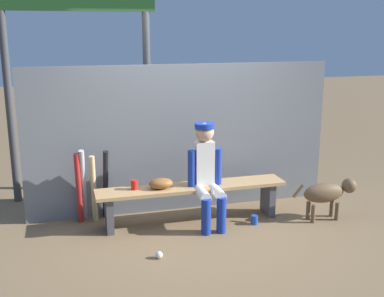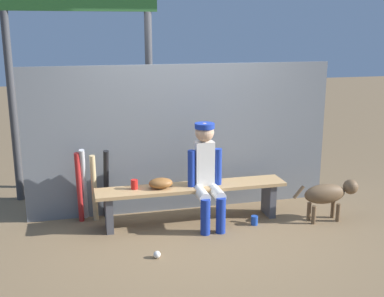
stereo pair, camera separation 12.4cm
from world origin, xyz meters
name	(u,v)px [view 1 (the left image)]	position (x,y,z in m)	size (l,w,h in m)	color
ground_plane	(192,222)	(0.00, 0.00, 0.00)	(30.00, 30.00, 0.00)	brown
chainlink_fence	(182,139)	(0.00, 0.47, 0.92)	(3.83, 0.03, 1.84)	slate
dugout_bench	(192,194)	(0.00, 0.00, 0.35)	(2.25, 0.36, 0.46)	tan
player_seated	(207,171)	(0.15, -0.11, 0.65)	(0.41, 0.55, 1.20)	silver
baseball_glove	(161,183)	(-0.37, 0.00, 0.52)	(0.28, 0.20, 0.12)	brown
bat_aluminum_black	(106,185)	(-0.97, 0.35, 0.44)	(0.06, 0.06, 0.88)	black
bat_wood_natural	(94,189)	(-1.12, 0.30, 0.41)	(0.06, 0.06, 0.82)	tan
bat_aluminum_silver	(83,185)	(-1.23, 0.34, 0.46)	(0.06, 0.06, 0.92)	#B7B7BC
bat_aluminum_red	(79,189)	(-1.29, 0.30, 0.44)	(0.06, 0.06, 0.87)	#B22323
baseball	(159,255)	(-0.57, -0.82, 0.04)	(0.07, 0.07, 0.07)	white
cup_on_ground	(254,220)	(0.69, -0.27, 0.06)	(0.08, 0.08, 0.11)	#1E47AD
cup_on_bench	(134,185)	(-0.67, 0.04, 0.51)	(0.08, 0.08, 0.11)	red
scoreboard	(80,3)	(-1.11, 1.31, 2.56)	(2.30, 0.27, 3.63)	#3F3F42
dog	(328,193)	(1.60, -0.35, 0.34)	(0.84, 0.20, 0.49)	brown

